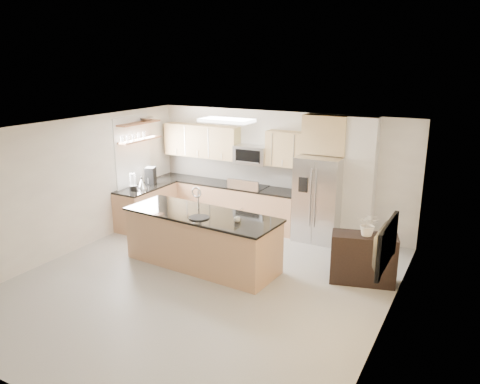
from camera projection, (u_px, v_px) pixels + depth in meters
The scene contains 27 objects.
floor at pixel (202, 283), 7.97m from camera, with size 6.50×6.50×0.00m, color #A3A09B.
ceiling at pixel (198, 131), 7.26m from camera, with size 6.00×6.50×0.02m, color white.
wall_back at pixel (280, 170), 10.37m from camera, with size 6.00×0.02×2.60m, color silver.
wall_front at pixel (29, 295), 4.86m from camera, with size 6.00×0.02×2.60m, color silver.
wall_left at pixel (69, 187), 8.98m from camera, with size 0.02×6.50×2.60m, color silver.
wall_right at pixel (388, 243), 6.25m from camera, with size 0.02×6.50×2.60m, color silver.
back_counter at pixel (225, 202), 10.88m from camera, with size 3.55×0.66×1.44m.
left_counter at pixel (146, 206), 10.63m from camera, with size 0.66×1.50×0.92m.
range at pixel (249, 206), 10.59m from camera, with size 0.76×0.64×1.14m.
upper_cabinets at pixel (225, 143), 10.68m from camera, with size 3.50×0.33×0.75m.
microwave at pixel (252, 155), 10.38m from camera, with size 0.76×0.40×0.40m.
refrigerator at pixel (319, 199), 9.68m from camera, with size 0.92×0.78×1.78m.
partition_column at pixel (360, 181), 9.41m from camera, with size 0.60×0.30×2.60m, color beige.
window at pixel (133, 153), 10.44m from camera, with size 0.04×1.15×1.65m.
shelf_lower at pixel (139, 140), 10.39m from camera, with size 0.30×1.20×0.04m, color brown.
shelf_upper at pixel (138, 123), 10.29m from camera, with size 0.30×1.20×0.04m, color brown.
ceiling_fixture at pixel (227, 120), 8.81m from camera, with size 1.00×0.50×0.06m, color white.
island at pixel (202, 239), 8.53m from camera, with size 2.96×1.24×1.42m.
credenza at pixel (363, 259), 7.88m from camera, with size 1.07×0.45×0.86m, color black.
cup at pixel (237, 219), 7.95m from camera, with size 0.11×0.11×0.09m, color silver.
platter at pixel (199, 218), 8.15m from camera, with size 0.36×0.36×0.02m, color black.
blender at pixel (133, 183), 10.12m from camera, with size 0.17×0.17×0.38m.
kettle at pixel (142, 183), 10.31m from camera, with size 0.21×0.21×0.26m.
coffee_maker at pixel (150, 176), 10.66m from camera, with size 0.29×0.31×0.39m.
bowl at pixel (147, 119), 10.52m from camera, with size 0.40×0.40×0.10m, color silver.
flower_vase at pixel (369, 218), 7.65m from camera, with size 0.54×0.47×0.60m, color silver.
television at pixel (379, 243), 6.11m from camera, with size 1.08×0.14×0.62m, color black.
Camera 1 is at (4.01, -6.07, 3.66)m, focal length 35.00 mm.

